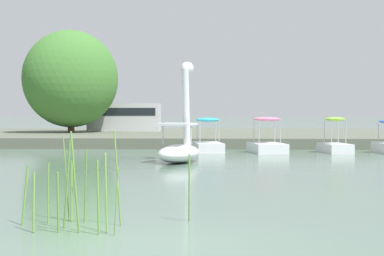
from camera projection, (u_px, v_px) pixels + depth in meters
The scene contains 9 objects.
ground_plane at pixel (151, 245), 8.81m from camera, with size 478.67×478.67×0.00m, color #567060.
shore_bank_far at pixel (206, 136), 41.17m from camera, with size 148.66×19.98×0.54m, color #5B6051.
swan_boat at pixel (180, 144), 23.25m from camera, with size 1.97×3.11×3.78m.
pedal_boat_cyan at pixel (208, 142), 29.24m from camera, with size 1.59×2.53×1.60m.
pedal_boat_pink at pixel (267, 143), 28.75m from camera, with size 1.82×2.55×1.64m.
pedal_boat_lime at pixel (335, 143), 28.70m from camera, with size 1.41×2.23×1.63m.
tree_willow_overhanging at pixel (71, 79), 40.55m from camera, with size 8.16×7.97×6.59m.
parked_van at pixel (124, 116), 43.73m from camera, with size 4.95×1.84×1.90m.
reed_clump_foreground at pixel (82, 190), 10.09m from camera, with size 2.76×1.37×1.57m.
Camera 1 is at (0.98, -8.73, 1.86)m, focal length 59.03 mm.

